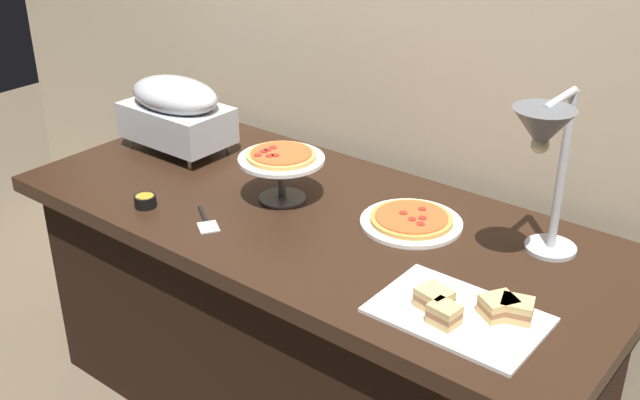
{
  "coord_description": "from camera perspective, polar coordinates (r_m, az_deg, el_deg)",
  "views": [
    {
      "loc": [
        1.28,
        -1.59,
        1.81
      ],
      "look_at": [
        0.02,
        0.0,
        0.81
      ],
      "focal_mm": 42.94,
      "sensor_mm": 36.0,
      "label": 1
    }
  ],
  "objects": [
    {
      "name": "buffet_table",
      "position": [
        2.48,
        -0.37,
        -8.69
      ],
      "size": [
        1.9,
        0.84,
        0.76
      ],
      "color": "black",
      "rests_on": "ground_plane"
    },
    {
      "name": "pizza_plate_center",
      "position": [
        2.33,
        -2.9,
        2.83
      ],
      "size": [
        0.26,
        0.26,
        0.16
      ],
      "color": "#595B60",
      "rests_on": "buffet_table"
    },
    {
      "name": "pizza_plate_front",
      "position": [
        2.24,
        6.82,
        -1.55
      ],
      "size": [
        0.3,
        0.3,
        0.03
      ],
      "color": "white",
      "rests_on": "buffet_table"
    },
    {
      "name": "heat_lamp",
      "position": [
        1.92,
        16.44,
        4.04
      ],
      "size": [
        0.15,
        0.32,
        0.47
      ],
      "color": "#B7BABF",
      "rests_on": "buffet_table"
    },
    {
      "name": "chafing_dish",
      "position": [
        2.73,
        -10.69,
        6.61
      ],
      "size": [
        0.38,
        0.23,
        0.26
      ],
      "color": "#B7BABF",
      "rests_on": "buffet_table"
    },
    {
      "name": "back_wall",
      "position": [
        2.52,
        6.88,
        12.11
      ],
      "size": [
        4.4,
        0.04,
        2.4
      ],
      "primitive_type": "cube",
      "color": "#C6B593",
      "rests_on": "ground_plane"
    },
    {
      "name": "serving_spatula",
      "position": [
        2.27,
        -8.52,
        -1.53
      ],
      "size": [
        0.16,
        0.12,
        0.01
      ],
      "color": "#B7BABF",
      "rests_on": "buffet_table"
    },
    {
      "name": "sauce_cup_near",
      "position": [
        2.38,
        -12.89,
        -0.05
      ],
      "size": [
        0.07,
        0.07,
        0.04
      ],
      "color": "black",
      "rests_on": "buffet_table"
    },
    {
      "name": "sandwich_platter",
      "position": [
        1.85,
        10.8,
        -8.13
      ],
      "size": [
        0.4,
        0.26,
        0.06
      ],
      "color": "white",
      "rests_on": "buffet_table"
    }
  ]
}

